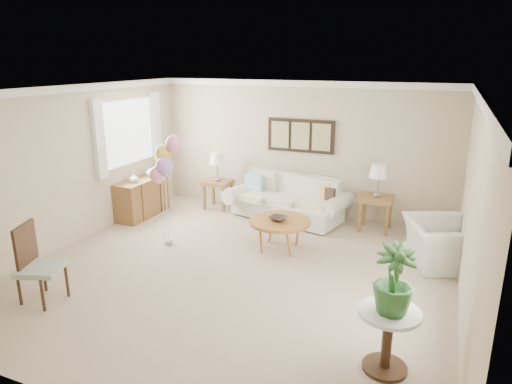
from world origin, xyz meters
TOP-DOWN VIEW (x-y plane):
  - ground_plane at (0.00, 0.00)m, footprint 6.00×6.00m
  - room_shell at (-0.11, 0.09)m, footprint 6.04×6.04m
  - wall_art_triptych at (0.00, 2.96)m, footprint 1.35×0.06m
  - sofa at (-0.07, 2.46)m, footprint 2.45×1.28m
  - end_table_left at (-1.60, 2.49)m, footprint 0.54×0.50m
  - end_table_right at (1.60, 2.48)m, footprint 0.58×0.53m
  - lamp_left at (-1.60, 2.49)m, footprint 0.33×0.33m
  - lamp_right at (1.60, 2.48)m, footprint 0.33×0.33m
  - coffee_table at (0.30, 0.99)m, footprint 0.99×0.99m
  - decor_bowl at (0.29, 0.96)m, footprint 0.32×0.32m
  - armchair at (2.71, 1.38)m, footprint 1.21×1.29m
  - side_table at (2.32, -1.43)m, footprint 0.61×0.61m
  - potted_plant at (2.33, -1.45)m, footprint 0.46×0.46m
  - accent_chair at (-1.98, -1.74)m, footprint 0.64×0.63m
  - credenza at (-2.76, 1.50)m, footprint 0.46×1.20m
  - vase_white at (-2.74, 1.27)m, footprint 0.20×0.20m
  - vase_sage at (-2.74, 1.79)m, footprint 0.18×0.18m
  - balloon_cluster at (-1.46, 0.45)m, footprint 0.46×0.45m

SIDE VIEW (x-z plane):
  - ground_plane at x=0.00m, z-range 0.00..0.00m
  - sofa at x=-0.07m, z-range -0.09..0.75m
  - armchair at x=2.71m, z-range 0.00..0.68m
  - credenza at x=-2.76m, z-range 0.00..0.74m
  - coffee_table at x=0.30m, z-range 0.21..0.71m
  - end_table_left at x=-1.60m, z-range 0.20..0.80m
  - side_table at x=2.32m, z-range 0.17..0.83m
  - accent_chair at x=-1.98m, z-range 0.02..1.03m
  - end_table_right at x=1.60m, z-range 0.21..0.85m
  - decor_bowl at x=0.29m, z-range 0.50..0.57m
  - vase_white at x=-2.74m, z-range 0.74..0.91m
  - vase_sage at x=-2.74m, z-range 0.74..0.92m
  - potted_plant at x=2.33m, z-range 0.66..1.35m
  - lamp_left at x=-1.60m, z-range 0.75..1.33m
  - lamp_right at x=1.60m, z-range 0.79..1.37m
  - balloon_cluster at x=-1.46m, z-range 0.50..2.35m
  - wall_art_triptych at x=0.00m, z-range 1.23..1.88m
  - room_shell at x=-0.11m, z-range 0.33..2.93m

